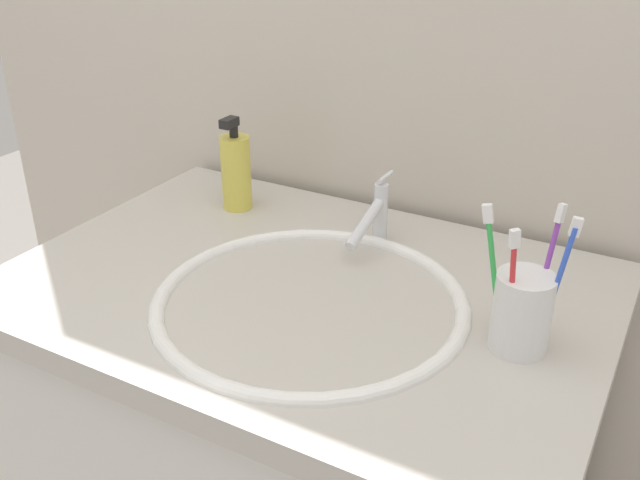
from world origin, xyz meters
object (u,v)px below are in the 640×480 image
toothbrush_purple (547,265)px  toothbrush_green (493,267)px  faucet (375,215)px  toothbrush_blue (559,278)px  toothbrush_red (512,284)px  toothbrush_cup (522,312)px  soap_dispenser (236,171)px

toothbrush_purple → toothbrush_green: size_ratio=0.96×
faucet → toothbrush_blue: toothbrush_blue is taller
faucet → toothbrush_red: 0.35m
toothbrush_red → toothbrush_green: toothbrush_green is taller
toothbrush_blue → toothbrush_purple: 0.04m
toothbrush_cup → toothbrush_green: bearing=-163.6°
toothbrush_red → soap_dispenser: size_ratio=0.99×
soap_dispenser → toothbrush_cup: bearing=-18.4°
toothbrush_red → toothbrush_purple: toothbrush_purple is taller
soap_dispenser → toothbrush_red: bearing=-20.8°
toothbrush_cup → toothbrush_blue: bearing=7.1°
faucet → soap_dispenser: (-0.29, 0.01, 0.02)m
toothbrush_cup → toothbrush_red: bearing=-118.4°
toothbrush_cup → soap_dispenser: (-0.58, 0.19, 0.02)m
toothbrush_cup → toothbrush_green: toothbrush_green is taller
toothbrush_purple → soap_dispenser: size_ratio=1.06×
toothbrush_red → toothbrush_purple: (0.03, 0.06, 0.01)m
toothbrush_purple → soap_dispenser: bearing=165.1°
toothbrush_purple → toothbrush_green: bearing=-141.3°
toothbrush_blue → soap_dispenser: bearing=163.1°
toothbrush_purple → soap_dispenser: (-0.60, 0.16, -0.04)m
faucet → soap_dispenser: 0.29m
faucet → toothbrush_red: (0.28, -0.20, 0.05)m
toothbrush_blue → toothbrush_purple: bearing=125.3°
toothbrush_red → soap_dispenser: bearing=159.2°
toothbrush_red → toothbrush_blue: bearing=29.2°
faucet → toothbrush_red: bearing=-36.1°
faucet → soap_dispenser: bearing=177.6°
toothbrush_cup → toothbrush_blue: size_ratio=0.57×
faucet → toothbrush_purple: (0.31, -0.15, 0.06)m
toothbrush_red → toothbrush_purple: bearing=63.1°
toothbrush_blue → toothbrush_green: 0.08m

